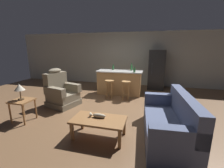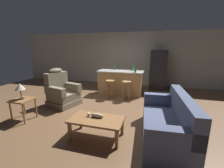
{
  "view_description": "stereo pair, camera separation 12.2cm",
  "coord_description": "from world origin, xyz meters",
  "px_view_note": "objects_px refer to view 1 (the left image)",
  "views": [
    {
      "loc": [
        1.2,
        -4.44,
        1.82
      ],
      "look_at": [
        0.07,
        -0.1,
        0.75
      ],
      "focal_mm": 24.0,
      "sensor_mm": 36.0,
      "label": 1
    },
    {
      "loc": [
        1.32,
        -4.41,
        1.82
      ],
      "look_at": [
        0.07,
        -0.1,
        0.75
      ],
      "focal_mm": 24.0,
      "sensor_mm": 36.0,
      "label": 2
    }
  ],
  "objects_px": {
    "coffee_table": "(99,121)",
    "fish_figurine": "(98,116)",
    "refrigerator": "(156,70)",
    "bottle_tall_green": "(113,68)",
    "couch": "(170,123)",
    "bottle_short_amber": "(134,70)",
    "bar_stool_left": "(109,86)",
    "bar_stool_right": "(126,87)",
    "kitchen_island": "(119,82)",
    "recliner_near_lamp": "(61,93)",
    "end_table": "(22,104)",
    "bottle_wine_dark": "(132,68)",
    "table_lamp": "(19,88)"
  },
  "relations": [
    {
      "from": "bottle_tall_green",
      "to": "bottle_wine_dark",
      "type": "xyz_separation_m",
      "value": [
        0.77,
        0.0,
        0.02
      ]
    },
    {
      "from": "refrigerator",
      "to": "bottle_tall_green",
      "type": "distance_m",
      "value": 2.01
    },
    {
      "from": "coffee_table",
      "to": "refrigerator",
      "type": "height_order",
      "value": "refrigerator"
    },
    {
      "from": "couch",
      "to": "bar_stool_right",
      "type": "distance_m",
      "value": 2.51
    },
    {
      "from": "end_table",
      "to": "table_lamp",
      "type": "relative_size",
      "value": 1.37
    },
    {
      "from": "recliner_near_lamp",
      "to": "bar_stool_left",
      "type": "relative_size",
      "value": 1.76
    },
    {
      "from": "kitchen_island",
      "to": "bar_stool_left",
      "type": "xyz_separation_m",
      "value": [
        -0.24,
        -0.63,
        -0.01
      ]
    },
    {
      "from": "refrigerator",
      "to": "bottle_wine_dark",
      "type": "xyz_separation_m",
      "value": [
        -0.99,
        -0.96,
        0.18
      ]
    },
    {
      "from": "recliner_near_lamp",
      "to": "bottle_wine_dark",
      "type": "bearing_deg",
      "value": 59.42
    },
    {
      "from": "bar_stool_left",
      "to": "refrigerator",
      "type": "xyz_separation_m",
      "value": [
        1.68,
        1.83,
        0.41
      ]
    },
    {
      "from": "fish_figurine",
      "to": "couch",
      "type": "height_order",
      "value": "couch"
    },
    {
      "from": "fish_figurine",
      "to": "end_table",
      "type": "distance_m",
      "value": 2.09
    },
    {
      "from": "couch",
      "to": "end_table",
      "type": "xyz_separation_m",
      "value": [
        -3.53,
        -0.12,
        0.12
      ]
    },
    {
      "from": "refrigerator",
      "to": "bottle_wine_dark",
      "type": "relative_size",
      "value": 5.85
    },
    {
      "from": "coffee_table",
      "to": "couch",
      "type": "relative_size",
      "value": 0.56
    },
    {
      "from": "kitchen_island",
      "to": "refrigerator",
      "type": "xyz_separation_m",
      "value": [
        1.44,
        1.2,
        0.4
      ]
    },
    {
      "from": "recliner_near_lamp",
      "to": "bottle_tall_green",
      "type": "distance_m",
      "value": 2.39
    },
    {
      "from": "recliner_near_lamp",
      "to": "table_lamp",
      "type": "height_order",
      "value": "recliner_near_lamp"
    },
    {
      "from": "bar_stool_left",
      "to": "refrigerator",
      "type": "distance_m",
      "value": 2.52
    },
    {
      "from": "kitchen_island",
      "to": "bottle_tall_green",
      "type": "xyz_separation_m",
      "value": [
        -0.32,
        0.24,
        0.56
      ]
    },
    {
      "from": "bar_stool_left",
      "to": "bar_stool_right",
      "type": "height_order",
      "value": "same"
    },
    {
      "from": "table_lamp",
      "to": "kitchen_island",
      "type": "distance_m",
      "value": 3.51
    },
    {
      "from": "kitchen_island",
      "to": "recliner_near_lamp",
      "type": "bearing_deg",
      "value": -132.8
    },
    {
      "from": "bar_stool_right",
      "to": "bottle_short_amber",
      "type": "xyz_separation_m",
      "value": [
        0.24,
        0.4,
        0.56
      ]
    },
    {
      "from": "bottle_tall_green",
      "to": "bottle_short_amber",
      "type": "distance_m",
      "value": 1.04
    },
    {
      "from": "refrigerator",
      "to": "end_table",
      "type": "bearing_deg",
      "value": -128.96
    },
    {
      "from": "bottle_short_amber",
      "to": "couch",
      "type": "bearing_deg",
      "value": -68.17
    },
    {
      "from": "bar_stool_left",
      "to": "refrigerator",
      "type": "height_order",
      "value": "refrigerator"
    },
    {
      "from": "recliner_near_lamp",
      "to": "bottle_short_amber",
      "type": "xyz_separation_m",
      "value": [
        2.19,
        1.47,
        0.61
      ]
    },
    {
      "from": "kitchen_island",
      "to": "table_lamp",
      "type": "bearing_deg",
      "value": -123.34
    },
    {
      "from": "fish_figurine",
      "to": "bar_stool_left",
      "type": "xyz_separation_m",
      "value": [
        -0.43,
        2.46,
        0.01
      ]
    },
    {
      "from": "coffee_table",
      "to": "bottle_short_amber",
      "type": "relative_size",
      "value": 5.25
    },
    {
      "from": "coffee_table",
      "to": "bar_stool_right",
      "type": "xyz_separation_m",
      "value": [
        0.14,
        2.51,
        0.11
      ]
    },
    {
      "from": "fish_figurine",
      "to": "bottle_tall_green",
      "type": "xyz_separation_m",
      "value": [
        -0.51,
        3.33,
        0.58
      ]
    },
    {
      "from": "fish_figurine",
      "to": "bar_stool_left",
      "type": "relative_size",
      "value": 0.5
    },
    {
      "from": "kitchen_island",
      "to": "bar_stool_left",
      "type": "height_order",
      "value": "kitchen_island"
    },
    {
      "from": "coffee_table",
      "to": "fish_figurine",
      "type": "bearing_deg",
      "value": 128.66
    },
    {
      "from": "refrigerator",
      "to": "bottle_tall_green",
      "type": "relative_size",
      "value": 7.38
    },
    {
      "from": "fish_figurine",
      "to": "bottle_short_amber",
      "type": "relative_size",
      "value": 1.62
    },
    {
      "from": "table_lamp",
      "to": "bar_stool_right",
      "type": "height_order",
      "value": "table_lamp"
    },
    {
      "from": "coffee_table",
      "to": "table_lamp",
      "type": "xyz_separation_m",
      "value": [
        -2.15,
        0.23,
        0.5
      ]
    },
    {
      "from": "couch",
      "to": "table_lamp",
      "type": "distance_m",
      "value": 3.6
    },
    {
      "from": "couch",
      "to": "bottle_short_amber",
      "type": "xyz_separation_m",
      "value": [
        -1.03,
        2.57,
        0.69
      ]
    },
    {
      "from": "couch",
      "to": "refrigerator",
      "type": "relative_size",
      "value": 1.11
    },
    {
      "from": "bar_stool_left",
      "to": "bottle_tall_green",
      "type": "height_order",
      "value": "bottle_tall_green"
    },
    {
      "from": "table_lamp",
      "to": "bottle_wine_dark",
      "type": "height_order",
      "value": "bottle_wine_dark"
    },
    {
      "from": "recliner_near_lamp",
      "to": "kitchen_island",
      "type": "distance_m",
      "value": 2.32
    },
    {
      "from": "couch",
      "to": "bar_stool_left",
      "type": "distance_m",
      "value": 2.87
    },
    {
      "from": "couch",
      "to": "bottle_short_amber",
      "type": "bearing_deg",
      "value": -72.34
    },
    {
      "from": "bar_stool_right",
      "to": "bottle_wine_dark",
      "type": "relative_size",
      "value": 2.26
    }
  ]
}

